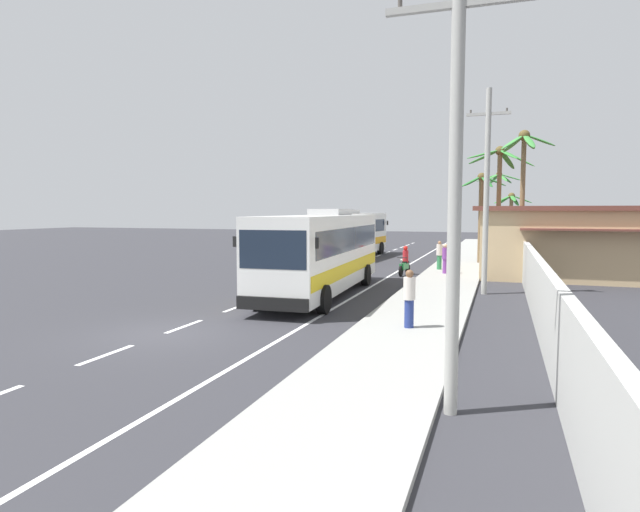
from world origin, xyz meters
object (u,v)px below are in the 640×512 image
object	(u,v)px
motorcycle_beside_bus	(405,263)
roadside_building	(604,242)
pedestrian_midwalk	(445,258)
coach_bus_foreground	(322,250)
utility_pole_nearest	(456,158)
pedestrian_far_walk	(409,297)
palm_nearest	(499,180)
utility_pole_mid	(487,189)
palm_fourth	(481,202)
palm_third	(511,210)
palm_second	(499,191)
pedestrian_near_kerb	(439,255)
palm_farthest	(523,171)
coach_bus_far_lane	(352,233)

from	to	relation	value
motorcycle_beside_bus	roadside_building	distance (m)	10.95
pedestrian_midwalk	roadside_building	bearing A→B (deg)	-149.03
coach_bus_foreground	utility_pole_nearest	distance (m)	13.96
pedestrian_far_walk	palm_nearest	bearing A→B (deg)	145.43
coach_bus_foreground	utility_pole_mid	xyz separation A→B (m)	(6.67, 2.52, 2.66)
palm_nearest	palm_fourth	distance (m)	4.68
utility_pole_nearest	utility_pole_mid	bearing A→B (deg)	89.51
palm_fourth	utility_pole_nearest	bearing A→B (deg)	-88.84
pedestrian_midwalk	utility_pole_nearest	bearing A→B (deg)	111.10
pedestrian_midwalk	palm_third	distance (m)	17.50
motorcycle_beside_bus	palm_second	size ratio (longest dim) A/B	0.27
pedestrian_near_kerb	utility_pole_mid	distance (m)	9.32
coach_bus_foreground	palm_nearest	world-z (taller)	palm_nearest
pedestrian_near_kerb	utility_pole_nearest	size ratio (longest dim) A/B	0.20
coach_bus_foreground	pedestrian_midwalk	size ratio (longest dim) A/B	7.02
pedestrian_midwalk	utility_pole_nearest	distance (m)	21.13
palm_third	palm_second	bearing A→B (deg)	101.30
utility_pole_nearest	palm_farthest	bearing A→B (deg)	84.87
coach_bus_far_lane	palm_farthest	xyz separation A→B (m)	(12.02, -10.62, 3.71)
motorcycle_beside_bus	utility_pole_mid	distance (m)	8.29
utility_pole_mid	pedestrian_midwalk	bearing A→B (deg)	110.35
palm_fourth	palm_farthest	bearing A→B (deg)	-74.32
palm_third	palm_fourth	bearing A→B (deg)	-101.95
pedestrian_midwalk	utility_pole_nearest	world-z (taller)	utility_pole_nearest
pedestrian_near_kerb	palm_nearest	xyz separation A→B (m)	(3.28, 0.82, 4.40)
roadside_building	pedestrian_midwalk	bearing A→B (deg)	-164.20
coach_bus_far_lane	coach_bus_foreground	bearing A→B (deg)	-78.47
coach_bus_far_lane	palm_nearest	size ratio (longest dim) A/B	1.50
motorcycle_beside_bus	palm_farthest	world-z (taller)	palm_farthest
palm_nearest	palm_farthest	world-z (taller)	palm_farthest
motorcycle_beside_bus	palm_farthest	bearing A→B (deg)	-6.54
coach_bus_foreground	palm_fourth	world-z (taller)	palm_fourth
coach_bus_far_lane	palm_second	size ratio (longest dim) A/B	1.53
pedestrian_far_walk	coach_bus_far_lane	bearing A→B (deg)	172.60
pedestrian_far_walk	roadside_building	distance (m)	18.66
coach_bus_far_lane	motorcycle_beside_bus	bearing A→B (deg)	-59.30
palm_farthest	palm_second	bearing A→B (deg)	93.27
palm_second	roadside_building	xyz separation A→B (m)	(5.73, -19.87, -3.54)
pedestrian_near_kerb	palm_farthest	distance (m)	7.12
palm_second	palm_fourth	size ratio (longest dim) A/B	1.18
coach_bus_foreground	pedestrian_near_kerb	xyz separation A→B (m)	(3.84, 10.66, -0.91)
pedestrian_midwalk	palm_second	distance (m)	22.81
coach_bus_foreground	pedestrian_near_kerb	size ratio (longest dim) A/B	6.85
palm_third	palm_fourth	size ratio (longest dim) A/B	0.83
pedestrian_near_kerb	pedestrian_far_walk	world-z (taller)	pedestrian_far_walk
utility_pole_nearest	palm_farthest	size ratio (longest dim) A/B	1.13
pedestrian_midwalk	palm_third	world-z (taller)	palm_third
pedestrian_near_kerb	palm_second	world-z (taller)	palm_second
pedestrian_midwalk	palm_fourth	size ratio (longest dim) A/B	0.27
coach_bus_foreground	utility_pole_mid	world-z (taller)	utility_pole_mid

